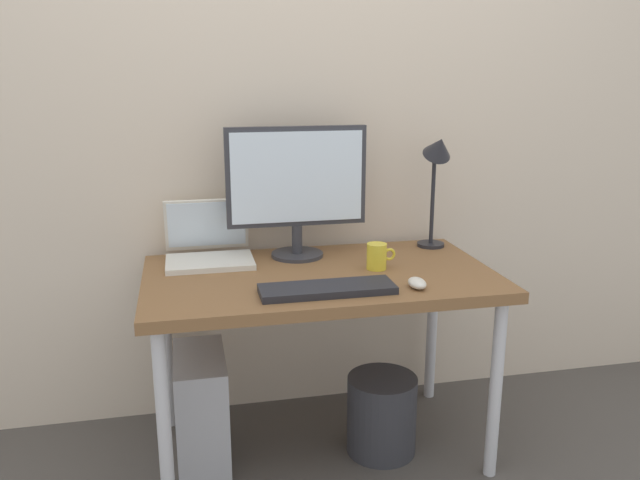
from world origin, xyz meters
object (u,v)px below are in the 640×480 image
desk (320,290)px  mouse (417,283)px  keyboard (327,289)px  computer_tower (202,409)px  monitor (297,184)px  wastebasket (382,414)px  laptop (209,246)px  coffee_mug (377,256)px  desk_lamp (437,165)px

desk → mouse: mouse is taller
keyboard → computer_tower: 0.69m
monitor → wastebasket: bearing=-47.2°
laptop → computer_tower: (-0.06, -0.23, -0.55)m
laptop → coffee_mug: laptop is taller
desk → mouse: size_ratio=13.74×
laptop → desk_lamp: desk_lamp is taller
desk_lamp → mouse: desk_lamp is taller
monitor → keyboard: monitor is taller
wastebasket → desk: bearing=163.4°
desk_lamp → coffee_mug: bearing=-144.6°
laptop → keyboard: 0.58m
coffee_mug → computer_tower: bearing=179.5°
monitor → keyboard: 0.51m
desk → monitor: monitor is taller
desk → keyboard: bearing=-95.9°
monitor → wastebasket: size_ratio=1.77×
monitor → computer_tower: size_ratio=1.27×
monitor → laptop: (-0.34, 0.02, -0.22)m
laptop → keyboard: laptop is taller
monitor → laptop: monitor is taller
desk → desk_lamp: size_ratio=2.61×
desk_lamp → wastebasket: desk_lamp is taller
laptop → keyboard: bearing=-51.6°
desk → computer_tower: 0.61m
monitor → desk_lamp: 0.56m
coffee_mug → computer_tower: coffee_mug is taller
desk → mouse: bearing=-39.8°
keyboard → coffee_mug: size_ratio=4.10×
computer_tower → wastebasket: computer_tower is taller
monitor → laptop: 0.40m
laptop → computer_tower: bearing=-104.6°
desk → desk_lamp: desk_lamp is taller
laptop → computer_tower: 0.60m
desk_lamp → wastebasket: size_ratio=1.58×
monitor → computer_tower: (-0.40, -0.21, -0.78)m
desk → coffee_mug: (0.21, 0.00, 0.11)m
desk → laptop: 0.46m
computer_tower → keyboard: bearing=-27.8°
laptop → desk_lamp: size_ratio=0.68×
wastebasket → mouse: bearing=-71.4°
coffee_mug → mouse: bearing=-74.0°
desk → wastebasket: size_ratio=4.12×
desk → keyboard: (-0.02, -0.21, 0.08)m
desk → monitor: size_ratio=2.33×
monitor → coffee_mug: 0.41m
laptop → mouse: (0.66, -0.47, -0.04)m
laptop → coffee_mug: bearing=-21.9°
keyboard → mouse: (0.30, -0.02, 0.01)m
keyboard → desk: bearing=84.1°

